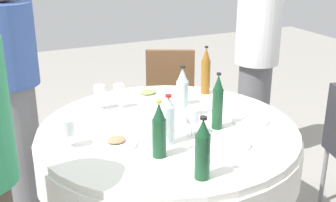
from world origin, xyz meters
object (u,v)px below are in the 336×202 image
(bottle_dark_green_outer, at_px, (203,150))
(wine_glass_near, at_px, (119,91))
(bottle_clear_front, at_px, (182,94))
(bottle_dark_green_west, at_px, (218,103))
(dining_table, at_px, (168,150))
(bottle_dark_green_north, at_px, (159,131))
(person_outer, at_px, (14,88))
(bottle_clear_near, at_px, (168,121))
(chair_far, at_px, (170,87))
(bottle_amber_inner, at_px, (206,72))
(wine_glass_north, at_px, (192,116))
(wine_glass_far, at_px, (68,129))
(wine_glass_south, at_px, (100,93))
(person_front, at_px, (257,59))
(wine_glass_west, at_px, (183,87))
(plate_south, at_px, (116,142))
(plate_rear, at_px, (231,143))
(plate_mid, at_px, (250,120))
(plate_east, at_px, (148,94))

(bottle_dark_green_outer, height_order, wine_glass_near, bottle_dark_green_outer)
(bottle_clear_front, bearing_deg, bottle_dark_green_west, -64.35)
(dining_table, height_order, bottle_dark_green_north, bottle_dark_green_north)
(wine_glass_near, xyz_separation_m, person_outer, (-0.57, 0.43, -0.03))
(bottle_dark_green_west, height_order, bottle_clear_near, bottle_dark_green_west)
(chair_far, bearing_deg, bottle_clear_front, -86.13)
(bottle_amber_inner, height_order, wine_glass_north, bottle_amber_inner)
(wine_glass_far, bearing_deg, wine_glass_near, 45.37)
(bottle_clear_near, xyz_separation_m, wine_glass_south, (-0.19, 0.60, -0.02))
(bottle_clear_front, xyz_separation_m, person_front, (0.94, 0.60, -0.05))
(wine_glass_west, relative_size, plate_south, 0.72)
(bottle_clear_near, distance_m, plate_south, 0.29)
(chair_far, bearing_deg, person_front, -20.02)
(dining_table, height_order, person_outer, person_outer)
(bottle_dark_green_outer, xyz_separation_m, wine_glass_south, (-0.17, 0.98, -0.03))
(dining_table, xyz_separation_m, bottle_clear_front, (0.13, 0.09, 0.29))
(bottle_clear_front, bearing_deg, plate_south, -158.36)
(plate_rear, distance_m, person_front, 1.35)
(person_outer, xyz_separation_m, chair_far, (1.30, 0.39, -0.30))
(bottle_dark_green_outer, relative_size, wine_glass_far, 1.95)
(plate_south, height_order, person_front, person_front)
(bottle_dark_green_west, bearing_deg, wine_glass_far, 172.48)
(bottle_dark_green_outer, bearing_deg, wine_glass_far, 130.52)
(bottle_amber_inner, relative_size, plate_mid, 1.52)
(wine_glass_west, bearing_deg, plate_mid, -60.09)
(wine_glass_far, xyz_separation_m, wine_glass_south, (0.29, 0.44, 0.01))
(bottle_dark_green_north, bearing_deg, bottle_clear_front, 51.13)
(bottle_dark_green_north, distance_m, wine_glass_far, 0.47)
(bottle_dark_green_west, xyz_separation_m, plate_mid, (0.22, 0.00, -0.14))
(plate_mid, bearing_deg, bottle_dark_green_west, -179.03)
(bottle_dark_green_outer, distance_m, plate_mid, 0.72)
(wine_glass_south, xyz_separation_m, person_front, (1.34, 0.28, -0.01))
(plate_mid, bearing_deg, bottle_amber_inner, 90.12)
(bottle_dark_green_outer, xyz_separation_m, wine_glass_north, (0.16, 0.41, -0.03))
(wine_glass_near, distance_m, wine_glass_far, 0.58)
(plate_east, relative_size, person_front, 0.15)
(bottle_clear_near, bearing_deg, wine_glass_west, 56.06)
(bottle_clear_front, bearing_deg, wine_glass_far, -170.58)
(bottle_dark_green_west, bearing_deg, bottle_amber_inner, 67.41)
(bottle_amber_inner, distance_m, bottle_dark_green_north, 0.96)
(plate_south, bearing_deg, bottle_amber_inner, 31.99)
(wine_glass_near, bearing_deg, bottle_dark_green_north, -92.46)
(bottle_dark_green_outer, relative_size, wine_glass_near, 1.93)
(wine_glass_west, distance_m, plate_south, 0.68)
(wine_glass_south, height_order, plate_rear, wine_glass_south)
(wine_glass_far, relative_size, wine_glass_south, 0.99)
(wine_glass_south, bearing_deg, plate_east, 16.08)
(bottle_amber_inner, relative_size, chair_far, 0.38)
(chair_far, bearing_deg, plate_mid, -69.37)
(plate_south, relative_size, plate_rear, 1.06)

